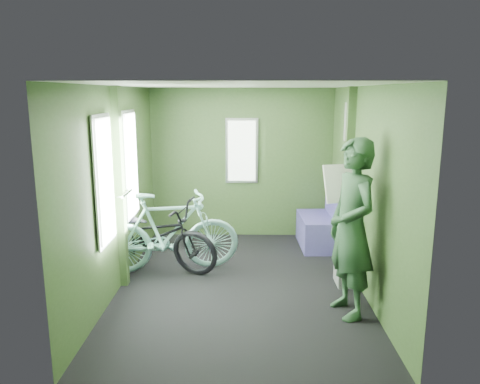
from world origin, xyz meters
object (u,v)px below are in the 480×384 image
object	(u,v)px
bicycle_mint	(170,273)
bench_seat	(319,227)
passenger	(351,228)
waste_box	(347,251)
bicycle_black	(154,269)

from	to	relation	value
bicycle_mint	bench_seat	world-z (taller)	bench_seat
passenger	bench_seat	distance (m)	2.25
bicycle_mint	passenger	bearing A→B (deg)	-130.10
passenger	waste_box	size ratio (longest dim) A/B	2.22
bicycle_mint	waste_box	size ratio (longest dim) A/B	2.17
bicycle_black	bicycle_mint	size ratio (longest dim) A/B	0.99
passenger	waste_box	distance (m)	0.92
bicycle_black	bicycle_mint	distance (m)	0.24
passenger	bicycle_mint	bearing A→B (deg)	-133.84
bicycle_black	bench_seat	xyz separation A→B (m)	(2.25, 0.98, 0.28)
waste_box	bench_seat	bearing A→B (deg)	94.66
bicycle_mint	passenger	xyz separation A→B (m)	(2.01, -1.08, 0.91)
bicycle_mint	waste_box	xyz separation A→B (m)	(2.15, -0.31, 0.41)
bench_seat	waste_box	bearing A→B (deg)	-87.26
bicycle_mint	waste_box	world-z (taller)	waste_box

